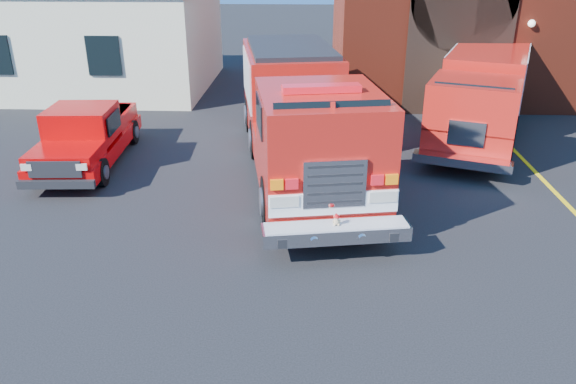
{
  "coord_description": "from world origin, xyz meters",
  "views": [
    {
      "loc": [
        0.4,
        -10.98,
        5.62
      ],
      "look_at": [
        0.0,
        -1.2,
        1.3
      ],
      "focal_mm": 35.0,
      "sensor_mm": 36.0,
      "label": 1
    }
  ],
  "objects_px": {
    "side_building": "(89,33)",
    "secondary_truck": "(482,94)",
    "pickup_truck": "(87,136)",
    "fire_engine": "(301,114)"
  },
  "relations": [
    {
      "from": "pickup_truck",
      "to": "secondary_truck",
      "type": "distance_m",
      "value": 11.85
    },
    {
      "from": "side_building",
      "to": "fire_engine",
      "type": "xyz_separation_m",
      "value": [
        9.15,
        -9.64,
        -0.66
      ]
    },
    {
      "from": "secondary_truck",
      "to": "side_building",
      "type": "bearing_deg",
      "value": 156.02
    },
    {
      "from": "fire_engine",
      "to": "secondary_truck",
      "type": "distance_m",
      "value": 6.38
    },
    {
      "from": "side_building",
      "to": "fire_engine",
      "type": "height_order",
      "value": "side_building"
    },
    {
      "from": "fire_engine",
      "to": "pickup_truck",
      "type": "height_order",
      "value": "fire_engine"
    },
    {
      "from": "side_building",
      "to": "pickup_truck",
      "type": "relative_size",
      "value": 1.97
    },
    {
      "from": "side_building",
      "to": "fire_engine",
      "type": "distance_m",
      "value": 13.31
    },
    {
      "from": "side_building",
      "to": "secondary_truck",
      "type": "xyz_separation_m",
      "value": [
        14.73,
        -6.55,
        -0.83
      ]
    },
    {
      "from": "fire_engine",
      "to": "secondary_truck",
      "type": "bearing_deg",
      "value": 29.02
    }
  ]
}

